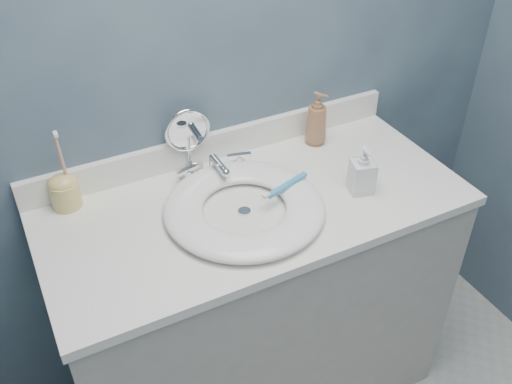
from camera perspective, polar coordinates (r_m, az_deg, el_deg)
back_wall at (r=1.68m, az=-4.44°, el=12.89°), size 2.20×0.02×2.40m
vanity_cabinet at (r=1.94m, az=-0.04°, el=-11.60°), size 1.20×0.55×0.85m
countertop at (r=1.64m, az=-0.05°, el=-1.40°), size 1.22×0.57×0.03m
backsplash at (r=1.80m, az=-3.88°, el=4.75°), size 1.22×0.02×0.09m
basin at (r=1.58m, az=-1.17°, el=-1.55°), size 0.45×0.45×0.04m
drain at (r=1.59m, az=-1.17°, el=-1.97°), size 0.04×0.04×0.01m
faucet at (r=1.72m, az=-4.07°, el=2.33°), size 0.25×0.13×0.07m
makeup_mirror at (r=1.71m, az=-6.82°, el=5.47°), size 0.14×0.08×0.21m
soap_bottle_amber at (r=1.86m, az=6.09°, el=7.33°), size 0.09×0.09×0.18m
soap_bottle_clear at (r=1.66m, az=10.63°, el=2.21°), size 0.08×0.08×0.15m
toothbrush_holder at (r=1.67m, az=-18.62°, el=0.20°), size 0.08×0.08×0.24m
toothbrush_lying at (r=1.62m, az=2.97°, el=0.61°), size 0.17×0.06×0.02m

